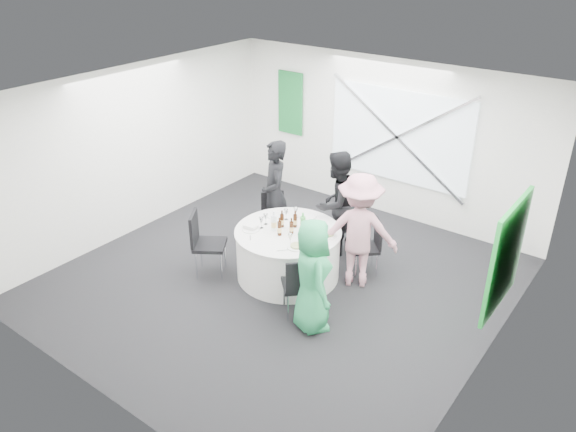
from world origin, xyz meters
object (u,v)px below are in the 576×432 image
Objects in this scene: chair_back at (342,220)px; chair_back_right at (371,243)px; chair_front_left at (203,239)px; person_man_back at (336,203)px; chair_front_right at (299,283)px; green_water_bottle at (303,225)px; chair_back_left at (274,214)px; clear_water_bottle at (274,223)px; person_man_back_left at (275,194)px; person_woman_green at (312,276)px; person_woman_pink at (359,231)px; banquet_table at (288,253)px.

chair_back reaches higher than chair_back_right.
chair_front_left is at bearing -93.93° from chair_back_right.
chair_front_right is at bearing 26.74° from person_man_back.
green_water_bottle reaches higher than chair_front_left.
chair_back_left is at bearing 148.92° from green_water_bottle.
chair_front_left reaches higher than chair_front_right.
chair_back_left is 1.08m from clear_water_bottle.
green_water_bottle reaches higher than chair_front_right.
chair_front_right reaches higher than chair_back_left.
chair_front_left is 0.57× the size of person_man_back_left.
green_water_bottle is (0.97, -0.59, -0.00)m from person_man_back_left.
person_woman_green is at bearing -126.27° from chair_front_left.
chair_back_left is 0.87× the size of chair_front_left.
person_woman_green reaches higher than chair_back.
chair_front_right is at bearing -48.92° from chair_back_right.
green_water_bottle is (-0.71, -0.37, 0.03)m from person_woman_pink.
chair_back_left is at bearing 139.46° from banquet_table.
person_man_back_left is (0.04, -0.02, 0.38)m from chair_back_left.
banquet_table is 0.88× the size of person_man_back_left.
chair_back_left is 1.73m from chair_back_right.
clear_water_bottle is at bearing -91.41° from chair_back_right.
person_woman_pink reaches higher than person_woman_green.
chair_back_left is 1.08m from person_man_back.
clear_water_bottle is (-0.34, -1.14, 0.03)m from person_man_back.
chair_back_left is (-0.80, 0.69, 0.13)m from banquet_table.
chair_front_left is 1.42m from person_man_back_left.
banquet_table is 1.79× the size of chair_back_left.
person_man_back_left is 1.03× the size of person_woman_pink.
chair_back_left is 2.75× the size of green_water_bottle.
person_man_back_left reaches higher than clear_water_bottle.
person_woman_green is (0.80, -1.82, -0.08)m from person_man_back.
person_man_back reaches higher than clear_water_bottle.
person_woman_green is at bearing -30.61° from clear_water_bottle.
clear_water_bottle is (-0.17, -0.11, 0.50)m from banquet_table.
person_woman_pink is at bearing -42.56° from chair_back_right.
chair_front_right is 2.06m from person_man_back_left.
person_man_back_left is at bearing -59.14° from person_man_back.
person_man_back is (0.93, 0.37, -0.04)m from person_man_back_left.
chair_back is 1.03× the size of chair_back_left.
person_woman_green is at bearing -39.00° from banquet_table.
chair_back is 0.53× the size of person_man_back.
chair_back_left is 2.08m from chair_front_right.
chair_front_right is 1.14m from clear_water_bottle.
chair_back_right is 0.55× the size of person_woman_green.
person_woman_green is at bearing 120.46° from chair_front_right.
clear_water_bottle is at bearing -101.09° from chair_back_left.
green_water_bottle is (0.21, 0.08, 0.51)m from banquet_table.
chair_back reaches higher than chair_back_left.
clear_water_bottle is at bearing -7.48° from person_man_back.
chair_back_right reaches higher than banquet_table.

